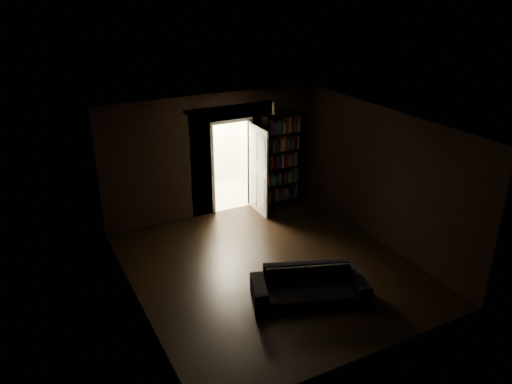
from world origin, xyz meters
TOP-DOWN VIEW (x-y plane):
  - ground at (0.00, 0.00)m, footprint 5.50×5.50m
  - room_walls at (-0.01, 1.07)m, footprint 5.02×5.61m
  - kitchen_alcove at (0.50, 3.87)m, footprint 2.20×1.80m
  - sofa at (0.09, -1.21)m, footprint 2.13×1.48m
  - bookshelf at (1.70, 2.59)m, footprint 0.92×0.38m
  - refrigerator at (-0.03, 4.03)m, footprint 0.92×0.88m
  - door at (0.96, 2.31)m, footprint 0.07×0.85m
  - figurine at (1.51, 2.63)m, footprint 0.10×0.10m
  - bottles at (0.02, 3.93)m, footprint 0.68×0.15m

SIDE VIEW (x-z plane):
  - ground at x=0.00m, z-range 0.00..0.00m
  - sofa at x=0.09m, z-range 0.00..0.75m
  - refrigerator at x=-0.03m, z-range 0.00..1.65m
  - door at x=0.96m, z-range 0.00..2.05m
  - bookshelf at x=1.70m, z-range 0.00..2.20m
  - kitchen_alcove at x=0.50m, z-range -0.09..2.51m
  - room_walls at x=-0.01m, z-range 0.26..3.10m
  - bottles at x=0.02m, z-range 1.65..1.92m
  - figurine at x=1.51m, z-range 2.20..2.49m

